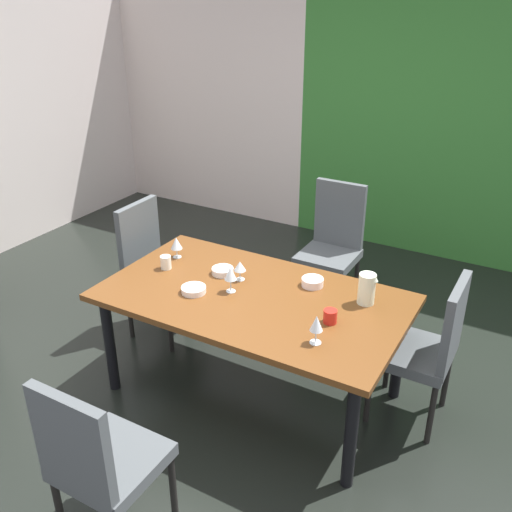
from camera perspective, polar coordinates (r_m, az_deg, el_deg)
The scene contains 18 objects.
ground_plane at distance 4.01m, azimuth -3.42°, elevation -12.51°, with size 6.28×5.63×0.02m, color black.
back_panel_interior at distance 6.64m, azimuth -4.95°, elevation 15.21°, with size 2.41×0.10×2.52m, color beige.
garden_window_panel at distance 5.54m, azimuth 23.62°, elevation 11.05°, with size 3.87×0.10×2.52m, color #34762F.
dining_table at distance 3.54m, azimuth -0.32°, elevation -4.98°, with size 1.86×1.05×0.74m.
chair_right_far at distance 3.54m, azimuth 16.86°, elevation -8.50°, with size 0.44×0.44×0.98m.
chair_head_near at distance 2.80m, azimuth -15.58°, elevation -19.00°, with size 0.44×0.44×0.98m.
chair_left_far at distance 4.33m, azimuth -10.26°, elevation -0.86°, with size 0.44×0.44×1.03m.
chair_head_far at distance 4.67m, azimuth 7.69°, elevation 1.44°, with size 0.44×0.45×1.04m.
wine_glass_right at distance 3.02m, azimuth 6.06°, elevation -6.78°, with size 0.07×0.07×0.17m.
wine_glass_near_window at distance 3.96m, azimuth -7.97°, elevation 1.25°, with size 0.08×0.08×0.15m.
wine_glass_east at distance 3.49m, azimuth -2.57°, elevation -1.80°, with size 0.08×0.08×0.17m.
wine_glass_corner at distance 3.63m, azimuth -1.62°, elevation -1.06°, with size 0.08×0.08×0.13m.
serving_bowl_left at distance 3.54m, azimuth -6.26°, elevation -3.36°, with size 0.15×0.15×0.04m, color white.
serving_bowl_west at distance 3.75m, azimuth -3.35°, elevation -1.50°, with size 0.14×0.14×0.04m, color white.
serving_bowl_south at distance 3.61m, azimuth 5.67°, elevation -2.61°, with size 0.14×0.14×0.05m, color white.
cup_front at distance 3.24m, azimuth 7.43°, elevation -6.01°, with size 0.08×0.08×0.08m, color red.
cup_rear at distance 3.84m, azimuth -9.01°, elevation -0.63°, with size 0.07×0.07×0.09m, color white.
pitcher_near_shelf at distance 3.44m, azimuth 11.03°, elevation -3.22°, with size 0.12×0.10×0.19m.
Camera 1 is at (1.75, -2.61, 2.48)m, focal length 40.00 mm.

